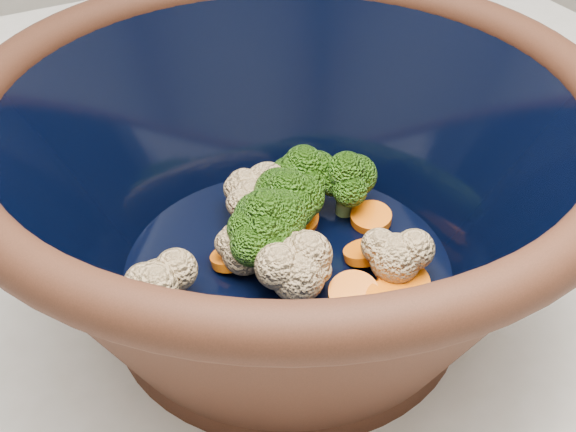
# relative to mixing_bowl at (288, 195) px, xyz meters

# --- Properties ---
(mixing_bowl) EXTENTS (0.39, 0.39, 0.16)m
(mixing_bowl) POSITION_rel_mixing_bowl_xyz_m (0.00, 0.00, 0.00)
(mixing_bowl) COLOR black
(mixing_bowl) RESTS_ON counter
(vegetable_pile) EXTENTS (0.18, 0.15, 0.05)m
(vegetable_pile) POSITION_rel_mixing_bowl_xyz_m (0.01, 0.01, -0.03)
(vegetable_pile) COLOR #608442
(vegetable_pile) RESTS_ON mixing_bowl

